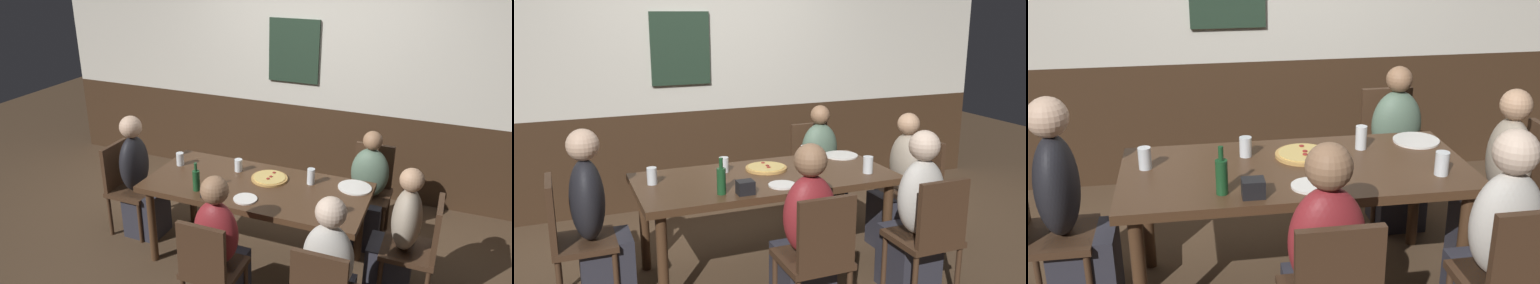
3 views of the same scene
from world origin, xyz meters
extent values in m
plane|color=#4C3826|center=(0.00, 0.00, 0.00)|extent=(12.00, 12.00, 0.00)
cube|color=#3D2819|center=(0.00, 1.65, 0.47)|extent=(6.40, 0.10, 0.95)
cube|color=beige|center=(0.00, 1.65, 1.77)|extent=(6.40, 0.10, 1.65)
cube|color=#233828|center=(-0.23, 1.58, 1.56)|extent=(0.56, 0.03, 0.68)
cube|color=#472D1C|center=(0.00, 0.00, 0.71)|extent=(1.86, 0.86, 0.05)
cylinder|color=#472D1C|center=(-0.83, -0.35, 0.34)|extent=(0.07, 0.07, 0.69)
cylinder|color=#472D1C|center=(0.83, -0.35, 0.34)|extent=(0.07, 0.07, 0.69)
cylinder|color=#472D1C|center=(-0.83, 0.35, 0.34)|extent=(0.07, 0.07, 0.69)
cylinder|color=#472D1C|center=(0.83, 0.35, 0.34)|extent=(0.07, 0.07, 0.69)
cube|color=#422B1C|center=(0.00, -0.77, 0.43)|extent=(0.40, 0.40, 0.04)
cube|color=#422B1C|center=(0.00, -0.95, 0.67)|extent=(0.36, 0.04, 0.43)
cylinder|color=#422B1C|center=(0.17, -0.60, 0.21)|extent=(0.04, 0.04, 0.41)
cube|color=#422B1C|center=(-1.27, 0.00, 0.43)|extent=(0.40, 0.40, 0.04)
cube|color=#422B1C|center=(-1.45, 0.00, 0.67)|extent=(0.04, 0.36, 0.43)
cylinder|color=#422B1C|center=(-1.10, 0.17, 0.21)|extent=(0.04, 0.04, 0.41)
cylinder|color=#422B1C|center=(-1.10, -0.17, 0.21)|extent=(0.04, 0.04, 0.41)
cylinder|color=#422B1C|center=(-1.44, 0.17, 0.21)|extent=(0.04, 0.04, 0.41)
cube|color=#422B1C|center=(0.82, 0.77, 0.43)|extent=(0.40, 0.40, 0.04)
cube|color=#422B1C|center=(0.82, 0.95, 0.67)|extent=(0.36, 0.04, 0.43)
cylinder|color=#422B1C|center=(0.99, 0.60, 0.21)|extent=(0.04, 0.04, 0.41)
cylinder|color=#422B1C|center=(0.65, 0.60, 0.21)|extent=(0.04, 0.04, 0.41)
cylinder|color=#422B1C|center=(0.99, 0.94, 0.21)|extent=(0.04, 0.04, 0.41)
cylinder|color=#422B1C|center=(0.65, 0.94, 0.21)|extent=(0.04, 0.04, 0.41)
cube|color=#422B1C|center=(0.82, -0.77, 0.43)|extent=(0.40, 0.40, 0.04)
cube|color=#422B1C|center=(0.82, -0.95, 0.67)|extent=(0.36, 0.04, 0.43)
cylinder|color=#422B1C|center=(0.65, -0.60, 0.21)|extent=(0.04, 0.04, 0.41)
cylinder|color=#422B1C|center=(0.99, -0.60, 0.21)|extent=(0.04, 0.04, 0.41)
cylinder|color=#422B1C|center=(0.99, -0.94, 0.21)|extent=(0.04, 0.04, 0.41)
cube|color=#422B1C|center=(1.27, 0.00, 0.43)|extent=(0.40, 0.40, 0.04)
cube|color=#422B1C|center=(1.45, 0.00, 0.67)|extent=(0.04, 0.36, 0.43)
cylinder|color=#422B1C|center=(1.10, -0.17, 0.21)|extent=(0.04, 0.04, 0.41)
cylinder|color=#422B1C|center=(1.10, 0.17, 0.21)|extent=(0.04, 0.04, 0.41)
cylinder|color=#422B1C|center=(1.44, -0.17, 0.21)|extent=(0.04, 0.04, 0.41)
cylinder|color=#422B1C|center=(1.44, 0.17, 0.21)|extent=(0.04, 0.04, 0.41)
cube|color=#2D2D38|center=(0.00, -0.64, 0.23)|extent=(0.32, 0.34, 0.45)
ellipsoid|color=maroon|center=(0.00, -0.73, 0.70)|extent=(0.34, 0.22, 0.50)
sphere|color=#936B4C|center=(0.00, -0.73, 1.04)|extent=(0.20, 0.20, 0.20)
cube|color=#2D2D38|center=(-1.14, 0.00, 0.23)|extent=(0.34, 0.32, 0.45)
ellipsoid|color=black|center=(-1.23, 0.00, 0.72)|extent=(0.22, 0.34, 0.54)
sphere|color=#DBB293|center=(-1.23, 0.00, 1.08)|extent=(0.20, 0.20, 0.20)
cube|color=#2D2D38|center=(0.82, 0.64, 0.23)|extent=(0.32, 0.34, 0.45)
ellipsoid|color=#56705B|center=(0.82, 0.73, 0.69)|extent=(0.34, 0.22, 0.47)
sphere|color=#936B4C|center=(0.82, 0.73, 1.00)|extent=(0.17, 0.17, 0.17)
cube|color=#2D2D38|center=(0.82, -0.64, 0.23)|extent=(0.32, 0.34, 0.45)
ellipsoid|color=beige|center=(0.82, -0.73, 0.71)|extent=(0.34, 0.22, 0.51)
sphere|color=beige|center=(0.82, -0.73, 1.05)|extent=(0.20, 0.20, 0.20)
cube|color=#2D2D38|center=(1.14, 0.00, 0.23)|extent=(0.34, 0.32, 0.45)
ellipsoid|color=tan|center=(1.23, 0.00, 0.70)|extent=(0.22, 0.34, 0.50)
sphere|color=tan|center=(1.23, 0.00, 1.02)|extent=(0.18, 0.18, 0.18)
cylinder|color=tan|center=(0.07, 0.14, 0.75)|extent=(0.31, 0.31, 0.02)
cylinder|color=#DBB760|center=(0.07, 0.14, 0.76)|extent=(0.27, 0.27, 0.01)
cylinder|color=maroon|center=(0.07, 0.23, 0.77)|extent=(0.03, 0.03, 0.00)
cylinder|color=maroon|center=(0.08, 0.15, 0.77)|extent=(0.03, 0.03, 0.00)
cylinder|color=maroon|center=(0.07, 0.10, 0.77)|extent=(0.03, 0.03, 0.00)
cylinder|color=silver|center=(-0.25, 0.19, 0.80)|extent=(0.07, 0.07, 0.11)
cylinder|color=gold|center=(-0.25, 0.19, 0.78)|extent=(0.06, 0.06, 0.09)
cylinder|color=silver|center=(0.42, 0.20, 0.81)|extent=(0.07, 0.07, 0.14)
cylinder|color=gold|center=(0.42, 0.20, 0.78)|extent=(0.06, 0.06, 0.08)
cylinder|color=silver|center=(-0.79, 0.10, 0.80)|extent=(0.07, 0.07, 0.12)
cylinder|color=gold|center=(-0.79, 0.10, 0.77)|extent=(0.06, 0.06, 0.06)
cylinder|color=silver|center=(0.72, -0.22, 0.80)|extent=(0.07, 0.07, 0.12)
cylinder|color=#C6842D|center=(0.72, -0.22, 0.78)|extent=(0.06, 0.06, 0.07)
cylinder|color=#194723|center=(-0.41, -0.27, 0.83)|extent=(0.06, 0.06, 0.17)
cylinder|color=#194723|center=(-0.41, -0.27, 0.95)|extent=(0.03, 0.03, 0.07)
cylinder|color=white|center=(0.77, 0.27, 0.75)|extent=(0.28, 0.28, 0.01)
cylinder|color=white|center=(0.02, -0.26, 0.75)|extent=(0.19, 0.19, 0.01)
cube|color=black|center=(-0.27, -0.33, 0.79)|extent=(0.11, 0.09, 0.09)
camera|label=1|loc=(1.41, -3.35, 2.60)|focal=34.08mm
camera|label=2|loc=(-1.37, -3.47, 1.90)|focal=37.79mm
camera|label=3|loc=(-0.55, -2.93, 1.99)|focal=42.37mm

